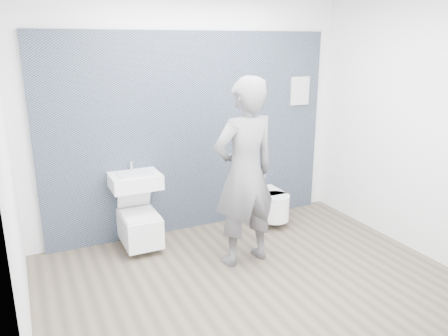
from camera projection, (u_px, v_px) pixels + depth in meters
name	position (u px, v px, depth m)	size (l,w,h in m)	color
ground	(250.00, 280.00, 4.34)	(4.00, 4.00, 0.00)	brown
room_shell	(253.00, 105.00, 3.86)	(4.00, 4.00, 4.00)	silver
tile_wall	(195.00, 225.00, 5.62)	(3.60, 0.06, 2.40)	black
washbasin	(135.00, 181.00, 4.86)	(0.55, 0.41, 0.41)	white
toilet_square	(140.00, 226.00, 4.94)	(0.40, 0.58, 0.75)	white
toilet_rounded	(270.00, 204.00, 5.62)	(0.37, 0.62, 0.33)	white
info_placard	(294.00, 208.00, 6.20)	(0.27, 0.03, 0.37)	white
visitor	(245.00, 173.00, 4.45)	(0.72, 0.47, 1.97)	#5C5C60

